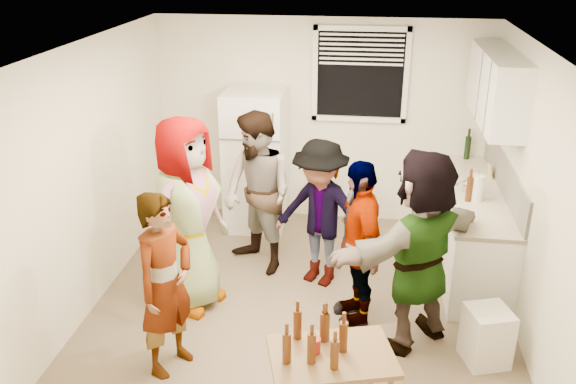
# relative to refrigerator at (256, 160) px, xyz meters

# --- Properties ---
(room) EXTENTS (4.00, 4.50, 2.50)m
(room) POSITION_rel_refrigerator_xyz_m (0.75, -1.88, -0.85)
(room) COLOR #EDE7CD
(room) RESTS_ON ground
(window) EXTENTS (1.12, 0.10, 1.06)m
(window) POSITION_rel_refrigerator_xyz_m (1.20, 0.33, 1.00)
(window) COLOR white
(window) RESTS_ON room
(refrigerator) EXTENTS (0.70, 0.70, 1.70)m
(refrigerator) POSITION_rel_refrigerator_xyz_m (0.00, 0.00, 0.00)
(refrigerator) COLOR white
(refrigerator) RESTS_ON ground
(counter_lower) EXTENTS (0.60, 2.20, 0.86)m
(counter_lower) POSITION_rel_refrigerator_xyz_m (2.45, -0.73, -0.42)
(counter_lower) COLOR white
(counter_lower) RESTS_ON ground
(countertop) EXTENTS (0.64, 2.22, 0.04)m
(countertop) POSITION_rel_refrigerator_xyz_m (2.45, -0.73, 0.03)
(countertop) COLOR beige
(countertop) RESTS_ON counter_lower
(backsplash) EXTENTS (0.03, 2.20, 0.36)m
(backsplash) POSITION_rel_refrigerator_xyz_m (2.74, -0.73, 0.23)
(backsplash) COLOR #A6A399
(backsplash) RESTS_ON countertop
(upper_cabinets) EXTENTS (0.34, 1.60, 0.70)m
(upper_cabinets) POSITION_rel_refrigerator_xyz_m (2.58, -0.53, 1.10)
(upper_cabinets) COLOR white
(upper_cabinets) RESTS_ON room
(kettle) EXTENTS (0.24, 0.20, 0.19)m
(kettle) POSITION_rel_refrigerator_xyz_m (2.40, -0.77, 0.05)
(kettle) COLOR silver
(kettle) RESTS_ON countertop
(paper_towel) EXTENTS (0.12, 0.12, 0.27)m
(paper_towel) POSITION_rel_refrigerator_xyz_m (2.43, -1.00, 0.05)
(paper_towel) COLOR white
(paper_towel) RESTS_ON countertop
(wine_bottle) EXTENTS (0.07, 0.07, 0.27)m
(wine_bottle) POSITION_rel_refrigerator_xyz_m (2.50, 0.26, 0.05)
(wine_bottle) COLOR black
(wine_bottle) RESTS_ON countertop
(beer_bottle_counter) EXTENTS (0.07, 0.07, 0.25)m
(beer_bottle_counter) POSITION_rel_refrigerator_xyz_m (2.35, -1.02, 0.05)
(beer_bottle_counter) COLOR #47230C
(beer_bottle_counter) RESTS_ON countertop
(blue_cup) EXTENTS (0.09, 0.09, 0.12)m
(blue_cup) POSITION_rel_refrigerator_xyz_m (2.19, -1.55, 0.05)
(blue_cup) COLOR #231BA8
(blue_cup) RESTS_ON countertop
(picture_frame) EXTENTS (0.02, 0.16, 0.14)m
(picture_frame) POSITION_rel_refrigerator_xyz_m (2.67, -0.31, 0.12)
(picture_frame) COLOR #DBCC5A
(picture_frame) RESTS_ON countertop
(trash_bin) EXTENTS (0.43, 0.43, 0.50)m
(trash_bin) POSITION_rel_refrigerator_xyz_m (2.40, -2.37, -0.60)
(trash_bin) COLOR silver
(trash_bin) RESTS_ON ground
(beer_bottle_table) EXTENTS (0.06, 0.06, 0.22)m
(beer_bottle_table) POSITION_rel_refrigerator_xyz_m (1.18, -3.52, -0.14)
(beer_bottle_table) COLOR #47230C
(beer_bottle_table) RESTS_ON serving_table
(red_cup) EXTENTS (0.08, 0.08, 0.11)m
(red_cup) POSITION_rel_refrigerator_xyz_m (1.03, -3.37, -0.14)
(red_cup) COLOR #A51D14
(red_cup) RESTS_ON serving_table
(guest_grey) EXTENTS (2.11, 1.56, 0.60)m
(guest_grey) POSITION_rel_refrigerator_xyz_m (-0.31, -1.83, -0.85)
(guest_grey) COLOR gray
(guest_grey) RESTS_ON ground
(guest_stripe) EXTENTS (1.67, 1.17, 0.38)m
(guest_stripe) POSITION_rel_refrigerator_xyz_m (-0.22, -2.78, -0.85)
(guest_stripe) COLOR #141933
(guest_stripe) RESTS_ON ground
(guest_back_left) EXTENTS (1.79, 1.85, 0.66)m
(guest_back_left) POSITION_rel_refrigerator_xyz_m (0.22, -1.05, -0.85)
(guest_back_left) COLOR brown
(guest_back_left) RESTS_ON ground
(guest_back_right) EXTENTS (1.57, 1.83, 0.58)m
(guest_back_right) POSITION_rel_refrigerator_xyz_m (0.89, -1.25, -0.85)
(guest_back_right) COLOR #45454A
(guest_back_right) RESTS_ON ground
(guest_black) EXTENTS (1.79, 1.36, 0.39)m
(guest_black) POSITION_rel_refrigerator_xyz_m (1.29, -1.87, -0.85)
(guest_black) COLOR black
(guest_black) RESTS_ON ground
(guest_orange) EXTENTS (2.45, 2.46, 0.53)m
(guest_orange) POSITION_rel_refrigerator_xyz_m (1.81, -2.14, -0.85)
(guest_orange) COLOR tan
(guest_orange) RESTS_ON ground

